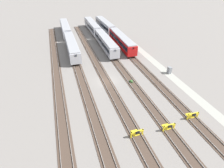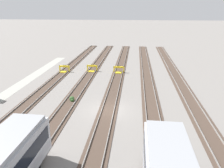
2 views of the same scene
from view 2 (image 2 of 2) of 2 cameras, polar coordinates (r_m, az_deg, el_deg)
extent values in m
plane|color=gray|center=(25.72, -1.00, -6.84)|extent=(400.00, 400.00, 0.00)
cube|color=#47382D|center=(28.70, -21.69, -5.35)|extent=(90.00, 2.23, 0.06)
cube|color=gray|center=(28.34, -20.42, -5.27)|extent=(90.00, 0.07, 0.15)
cube|color=gray|center=(29.00, -22.97, -5.05)|extent=(90.00, 0.07, 0.15)
cube|color=#47382D|center=(26.77, -11.93, -6.13)|extent=(90.00, 2.24, 0.06)
cube|color=gray|center=(26.52, -10.46, -6.02)|extent=(90.00, 0.07, 0.15)
cube|color=gray|center=(26.95, -13.41, -5.82)|extent=(90.00, 0.07, 0.15)
cube|color=#47382D|center=(25.71, -1.00, -6.78)|extent=(90.00, 2.24, 0.06)
cube|color=gray|center=(25.59, 0.60, -6.65)|extent=(90.00, 0.07, 0.15)
cube|color=gray|center=(25.75, -2.60, -6.49)|extent=(90.00, 0.07, 0.15)
cube|color=#47382D|center=(25.63, 10.44, -7.21)|extent=(90.00, 2.23, 0.06)
cube|color=gray|center=(25.66, 12.07, -7.04)|extent=(90.00, 0.07, 0.15)
cube|color=gray|center=(25.54, 8.84, -6.96)|extent=(90.00, 0.07, 0.15)
cube|color=#47382D|center=(26.55, 21.54, -7.35)|extent=(90.00, 2.23, 0.06)
cube|color=gray|center=(26.71, 23.06, -7.15)|extent=(90.00, 0.07, 0.15)
cube|color=gray|center=(26.32, 20.05, -7.14)|extent=(90.00, 0.07, 0.15)
cube|color=blue|center=(18.32, -20.27, -8.88)|extent=(0.09, 0.70, 0.56)
cube|color=blue|center=(16.70, 13.29, -11.00)|extent=(0.09, 0.70, 0.56)
cube|color=yellow|center=(41.56, -11.15, 3.92)|extent=(0.19, 0.19, 1.15)
cube|color=yellow|center=(42.20, -13.46, 3.99)|extent=(0.19, 0.19, 1.15)
cube|color=yellow|center=(41.77, -12.36, 4.52)|extent=(0.33, 2.01, 0.30)
cube|color=yellow|center=(41.51, -12.53, 3.11)|extent=(1.15, 1.13, 0.18)
cube|color=black|center=(41.93, -12.27, 4.58)|extent=(0.15, 0.61, 0.44)
cube|color=yellow|center=(41.30, -3.98, 4.15)|extent=(0.18, 0.18, 1.15)
cube|color=yellow|center=(41.67, -6.42, 4.21)|extent=(0.18, 0.18, 1.15)
cube|color=yellow|center=(41.37, -5.22, 4.75)|extent=(0.27, 2.00, 0.30)
cube|color=yellow|center=(41.09, -5.34, 3.33)|extent=(1.12, 1.10, 0.18)
cube|color=black|center=(41.54, -5.17, 4.81)|extent=(0.13, 0.60, 0.44)
cube|color=yellow|center=(40.36, 3.07, 3.81)|extent=(0.18, 0.18, 1.15)
cube|color=yellow|center=(40.49, 0.52, 3.88)|extent=(0.18, 0.18, 1.15)
cube|color=yellow|center=(40.31, 1.80, 4.43)|extent=(0.24, 2.00, 0.30)
cube|color=yellow|center=(40.02, 1.73, 2.97)|extent=(1.10, 1.08, 0.18)
cube|color=black|center=(40.48, 1.82, 4.49)|extent=(0.12, 0.60, 0.44)
sphere|color=#38602D|center=(28.58, -10.44, -3.79)|extent=(0.64, 0.64, 0.64)
sphere|color=#38602D|center=(28.33, -10.36, -4.22)|extent=(0.44, 0.44, 0.44)
sphere|color=#38602D|center=(28.88, -10.65, -3.86)|extent=(0.36, 0.36, 0.36)
camera|label=1|loc=(55.12, 13.79, 28.42)|focal=28.00mm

